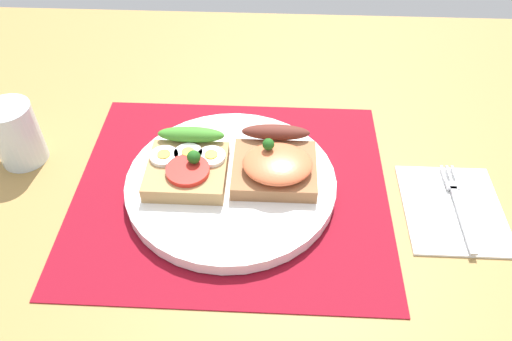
{
  "coord_description": "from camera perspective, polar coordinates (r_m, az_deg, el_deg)",
  "views": [
    {
      "loc": [
        5.02,
        -41.73,
        44.55
      ],
      "look_at": [
        3.0,
        0.0,
        3.37
      ],
      "focal_mm": 35.27,
      "sensor_mm": 36.0,
      "label": 1
    }
  ],
  "objects": [
    {
      "name": "napkin",
      "position": [
        0.63,
        21.44,
        -3.98
      ],
      "size": [
        11.39,
        13.64,
        0.6
      ],
      "primitive_type": "cube",
      "color": "white",
      "rests_on": "ground_plane"
    },
    {
      "name": "sandwich_egg_tomato",
      "position": [
        0.6,
        -7.76,
        0.56
      ],
      "size": [
        9.31,
        10.25,
        4.14
      ],
      "color": "tan",
      "rests_on": "plate"
    },
    {
      "name": "placemat",
      "position": [
        0.61,
        -2.81,
        -2.06
      ],
      "size": [
        37.6,
        32.99,
        0.3
      ],
      "primitive_type": "cube",
      "color": "maroon",
      "rests_on": "ground_plane"
    },
    {
      "name": "sandwich_salmon",
      "position": [
        0.59,
        2.24,
        0.95
      ],
      "size": [
        9.86,
        10.28,
        5.07
      ],
      "color": "#9D6842",
      "rests_on": "plate"
    },
    {
      "name": "fork",
      "position": [
        0.63,
        21.96,
        -3.5
      ],
      "size": [
        1.62,
        13.51,
        0.32
      ],
      "color": "#B7B7BC",
      "rests_on": "napkin"
    },
    {
      "name": "ground_plane",
      "position": [
        0.62,
        -2.76,
        -3.16
      ],
      "size": [
        120.0,
        90.0,
        3.2
      ],
      "primitive_type": "cube",
      "color": "olive"
    },
    {
      "name": "plate",
      "position": [
        0.6,
        -2.84,
        -1.45
      ],
      "size": [
        25.12,
        25.12,
        1.57
      ],
      "primitive_type": "cylinder",
      "color": "white",
      "rests_on": "placemat"
    },
    {
      "name": "drinking_glass",
      "position": [
        0.69,
        -25.58,
        3.76
      ],
      "size": [
        5.79,
        5.79,
        8.13
      ],
      "primitive_type": "cylinder",
      "color": "silver",
      "rests_on": "ground_plane"
    }
  ]
}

